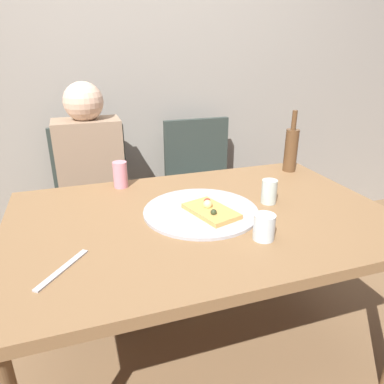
{
  "coord_description": "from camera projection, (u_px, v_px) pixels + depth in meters",
  "views": [
    {
      "loc": [
        -0.43,
        -1.17,
        1.33
      ],
      "look_at": [
        -0.0,
        0.12,
        0.77
      ],
      "focal_mm": 32.98,
      "sensor_mm": 36.0,
      "label": 1
    }
  ],
  "objects": [
    {
      "name": "ground_plane",
      "position": [
        201.0,
        353.0,
        1.66
      ],
      "size": [
        8.0,
        8.0,
        0.0
      ],
      "primitive_type": "plane",
      "color": "brown"
    },
    {
      "name": "back_wall",
      "position": [
        138.0,
        53.0,
        2.23
      ],
      "size": [
        6.0,
        0.1,
        2.6
      ],
      "primitive_type": "cube",
      "color": "gray",
      "rests_on": "ground_plane"
    },
    {
      "name": "dining_table",
      "position": [
        202.0,
        231.0,
        1.41
      ],
      "size": [
        1.48,
        0.97,
        0.72
      ],
      "color": "olive",
      "rests_on": "ground_plane"
    },
    {
      "name": "pizza_tray",
      "position": [
        200.0,
        211.0,
        1.4
      ],
      "size": [
        0.46,
        0.46,
        0.01
      ],
      "primitive_type": "cylinder",
      "color": "#ADADB2",
      "rests_on": "dining_table"
    },
    {
      "name": "pizza_slice_last",
      "position": [
        211.0,
        210.0,
        1.37
      ],
      "size": [
        0.19,
        0.25,
        0.05
      ],
      "color": "tan",
      "rests_on": "pizza_tray"
    },
    {
      "name": "wine_bottle",
      "position": [
        291.0,
        149.0,
        1.84
      ],
      "size": [
        0.07,
        0.07,
        0.32
      ],
      "color": "brown",
      "rests_on": "dining_table"
    },
    {
      "name": "tumbler_near",
      "position": [
        269.0,
        192.0,
        1.47
      ],
      "size": [
        0.06,
        0.06,
        0.1
      ],
      "primitive_type": "cylinder",
      "color": "#B7C6BC",
      "rests_on": "dining_table"
    },
    {
      "name": "tumbler_far",
      "position": [
        264.0,
        227.0,
        1.19
      ],
      "size": [
        0.07,
        0.07,
        0.09
      ],
      "primitive_type": "cylinder",
      "color": "silver",
      "rests_on": "dining_table"
    },
    {
      "name": "soda_can",
      "position": [
        120.0,
        175.0,
        1.64
      ],
      "size": [
        0.07,
        0.07,
        0.12
      ],
      "primitive_type": "cylinder",
      "color": "pink",
      "rests_on": "dining_table"
    },
    {
      "name": "table_knife",
      "position": [
        62.0,
        269.0,
        1.04
      ],
      "size": [
        0.15,
        0.18,
        0.01
      ],
      "primitive_type": "cube",
      "rotation": [
        0.0,
        0.0,
        4.03
      ],
      "color": "#B7B7BC",
      "rests_on": "dining_table"
    },
    {
      "name": "chair_left",
      "position": [
        94.0,
        193.0,
        2.13
      ],
      "size": [
        0.44,
        0.44,
        0.9
      ],
      "rotation": [
        0.0,
        0.0,
        3.14
      ],
      "color": "#2D3833",
      "rests_on": "ground_plane"
    },
    {
      "name": "chair_right",
      "position": [
        202.0,
        181.0,
        2.33
      ],
      "size": [
        0.44,
        0.44,
        0.9
      ],
      "rotation": [
        0.0,
        0.0,
        3.14
      ],
      "color": "#2D3833",
      "rests_on": "ground_plane"
    },
    {
      "name": "guest_in_sweater",
      "position": [
        93.0,
        182.0,
        1.95
      ],
      "size": [
        0.36,
        0.56,
        1.17
      ],
      "rotation": [
        0.0,
        0.0,
        3.14
      ],
      "color": "#937A60",
      "rests_on": "ground_plane"
    }
  ]
}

